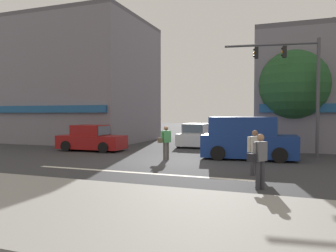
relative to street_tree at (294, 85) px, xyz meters
name	(u,v)px	position (x,y,z in m)	size (l,w,h in m)	color
ground_plane	(168,161)	(-5.76, -5.95, -3.97)	(120.00, 120.00, 0.00)	#333335
lane_marking_stripe	(136,173)	(-5.76, -9.45, -3.97)	(9.00, 0.24, 0.01)	silver
sidewalk_curb	(47,204)	(-5.76, -14.45, -3.89)	(40.00, 5.00, 0.16)	gray
building_left_block	(75,83)	(-17.27, 2.62, 0.95)	(12.08, 9.16, 9.84)	slate
street_tree	(294,85)	(0.00, 0.00, 0.00)	(4.10, 4.10, 6.03)	#4C3823
utility_pole_near_left	(79,86)	(-14.43, -0.89, 0.30)	(1.40, 0.22, 8.24)	brown
utility_pole_far_right	(333,81)	(2.33, 2.39, 0.35)	(1.40, 0.22, 8.34)	brown
traffic_light_mast	(298,78)	(0.18, -2.20, 0.20)	(4.85, 0.80, 6.20)	#47474C
van_parked_curbside	(247,139)	(-2.21, -4.08, -2.97)	(4.71, 2.26, 2.11)	navy
sedan_crossing_leftbound	(196,136)	(-6.39, 1.44, -3.26)	(1.93, 4.12, 1.58)	silver
sedan_approaching_near	(91,139)	(-11.62, -3.59, -3.26)	(4.15, 1.98, 1.58)	maroon
pedestrian_foreground_with_bag	(260,158)	(-1.09, -10.70, -3.02)	(0.58, 0.59, 1.67)	#333338
pedestrian_mid_crossing	(166,141)	(-5.94, -5.77, -3.02)	(0.57, 0.60, 1.67)	#4C4742
pedestrian_far_side	(255,150)	(-1.44, -8.43, -3.02)	(0.53, 0.35, 1.67)	#333338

